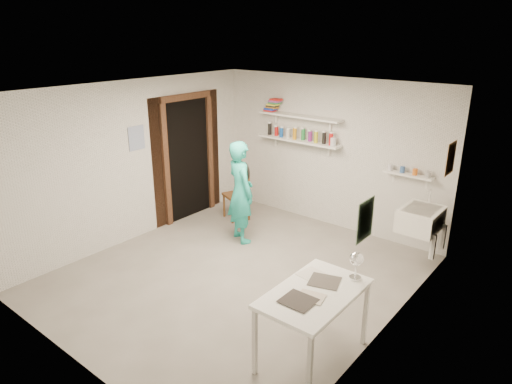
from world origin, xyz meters
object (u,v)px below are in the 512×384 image
Objects in this scene: work_table at (313,325)px; desk_lamp at (357,259)px; wooden_chair at (236,195)px; belfast_sink at (421,219)px; man at (241,192)px; wall_clock at (245,171)px.

desk_lamp is at bearing 67.58° from work_table.
wooden_chair is 3.65m from work_table.
man reaches higher than belfast_sink.
belfast_sink is 4.27× the size of desk_lamp.
belfast_sink is 0.53× the size of work_table.
work_table is at bearing -14.31° from wooden_chair.
man is (-2.41, -0.85, 0.08)m from belfast_sink.
desk_lamp reaches higher than work_table.
wooden_chair is 3.60m from desk_lamp.
belfast_sink reaches higher than wooden_chair.
man is 2.75m from desk_lamp.
belfast_sink is 0.39× the size of man.
work_table is 8.00× the size of desk_lamp.
man is 1.38× the size of work_table.
desk_lamp is at bearing -6.70° from wooden_chair.
wooden_chair is at bearing 142.84° from work_table.
belfast_sink is 2.60m from wall_clock.
wall_clock is at bearing 152.07° from desk_lamp.
belfast_sink is at bearing 87.44° from work_table.
belfast_sink reaches higher than work_table.
desk_lamp is at bearing -87.85° from belfast_sink.
wall_clock is 2.91m from desk_lamp.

